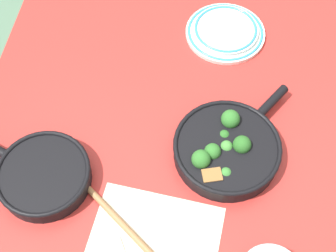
{
  "coord_description": "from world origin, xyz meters",
  "views": [
    {
      "loc": [
        0.62,
        0.08,
        1.82
      ],
      "look_at": [
        0.0,
        0.0,
        0.79
      ],
      "focal_mm": 50.0,
      "sensor_mm": 36.0,
      "label": 1
    }
  ],
  "objects_px": {
    "wooden_spoon": "(94,194)",
    "dinner_plate_stack": "(225,31)",
    "skillet_broccoli": "(227,148)",
    "skillet_eggs": "(43,175)"
  },
  "relations": [
    {
      "from": "wooden_spoon",
      "to": "dinner_plate_stack",
      "type": "bearing_deg",
      "value": -78.18
    },
    {
      "from": "skillet_broccoli",
      "to": "dinner_plate_stack",
      "type": "distance_m",
      "value": 0.4
    },
    {
      "from": "skillet_broccoli",
      "to": "skillet_eggs",
      "type": "bearing_deg",
      "value": 141.46
    },
    {
      "from": "skillet_eggs",
      "to": "dinner_plate_stack",
      "type": "distance_m",
      "value": 0.67
    },
    {
      "from": "dinner_plate_stack",
      "to": "skillet_broccoli",
      "type": "bearing_deg",
      "value": 3.93
    },
    {
      "from": "skillet_broccoli",
      "to": "wooden_spoon",
      "type": "distance_m",
      "value": 0.34
    },
    {
      "from": "skillet_eggs",
      "to": "dinner_plate_stack",
      "type": "relative_size",
      "value": 1.44
    },
    {
      "from": "wooden_spoon",
      "to": "dinner_plate_stack",
      "type": "height_order",
      "value": "dinner_plate_stack"
    },
    {
      "from": "skillet_eggs",
      "to": "wooden_spoon",
      "type": "height_order",
      "value": "skillet_eggs"
    },
    {
      "from": "skillet_broccoli",
      "to": "dinner_plate_stack",
      "type": "height_order",
      "value": "skillet_broccoli"
    }
  ]
}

